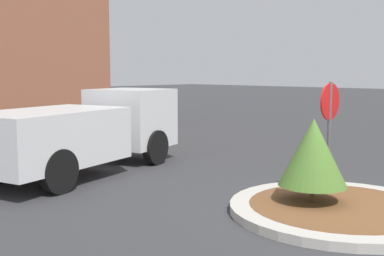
# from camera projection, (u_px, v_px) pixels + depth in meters

# --- Properties ---
(ground_plane) EXTENTS (120.00, 120.00, 0.00)m
(ground_plane) POSITION_uv_depth(u_px,v_px,m) (338.00, 214.00, 8.36)
(ground_plane) COLOR #38383A
(traffic_island) EXTENTS (3.78, 3.78, 0.15)m
(traffic_island) POSITION_uv_depth(u_px,v_px,m) (339.00, 209.00, 8.36)
(traffic_island) COLOR #BCB7AD
(traffic_island) RESTS_ON ground_plane
(stop_sign) EXTENTS (0.71, 0.07, 2.27)m
(stop_sign) POSITION_uv_depth(u_px,v_px,m) (329.00, 118.00, 9.17)
(stop_sign) COLOR #4C4C51
(stop_sign) RESTS_ON ground_plane
(island_shrub) EXTENTS (1.21, 1.21, 1.49)m
(island_shrub) POSITION_uv_depth(u_px,v_px,m) (313.00, 152.00, 8.47)
(island_shrub) COLOR brown
(island_shrub) RESTS_ON traffic_island
(utility_truck) EXTENTS (5.98, 3.28, 1.98)m
(utility_truck) POSITION_uv_depth(u_px,v_px,m) (86.00, 130.00, 11.65)
(utility_truck) COLOR silver
(utility_truck) RESTS_ON ground_plane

